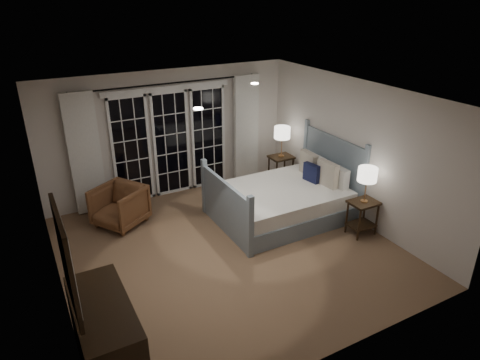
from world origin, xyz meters
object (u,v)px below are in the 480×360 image
bed (284,199)px  lamp_right (282,133)px  armchair (119,206)px  nightstand_right (281,166)px  dresser (107,340)px  lamp_left (367,175)px  nightstand_left (362,213)px

bed → lamp_right: 1.66m
bed → armchair: bed is taller
nightstand_right → armchair: armchair is taller
bed → armchair: bearing=157.4°
dresser → bed: bearing=29.6°
bed → lamp_left: size_ratio=3.85×
lamp_right → armchair: lamp_right is taller
bed → nightstand_left: (0.81, -1.15, 0.06)m
bed → dresser: bed is taller
armchair → nightstand_left: bearing=24.1°
nightstand_left → lamp_left: 0.70m
nightstand_right → lamp_left: 2.49m
nightstand_left → dresser: bearing=-168.3°
nightstand_left → lamp_left: (-0.00, 0.00, 0.70)m
dresser → lamp_right: bearing=37.1°
bed → nightstand_right: 1.46m
lamp_right → dresser: lamp_right is taller
bed → nightstand_left: size_ratio=3.84×
nightstand_right → lamp_left: size_ratio=1.03×
lamp_right → lamp_left: bearing=-88.5°
nightstand_right → lamp_right: size_ratio=0.98×
bed → lamp_right: bed is taller
nightstand_right → lamp_right: (-0.00, 0.00, 0.73)m
nightstand_left → dresser: dresser is taller
nightstand_right → lamp_left: bearing=-88.5°
bed → lamp_left: bearing=-54.8°
bed → lamp_left: 1.59m
lamp_left → dresser: (-4.45, -0.92, -0.63)m
bed → dresser: bearing=-150.4°
armchair → dresser: bearing=-49.1°
nightstand_left → lamp_right: (-0.06, 2.39, 0.74)m
nightstand_right → dresser: bearing=-142.9°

